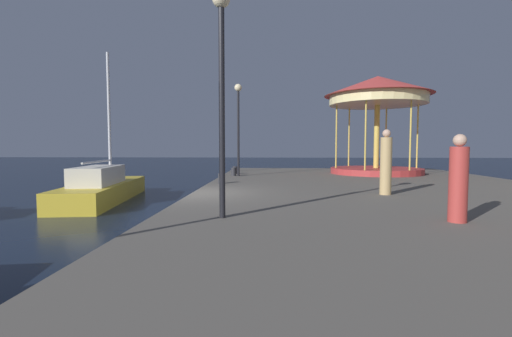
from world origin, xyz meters
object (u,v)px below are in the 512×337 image
object	(u,v)px
sailboat_yellow	(102,188)
lamp_post_near_edge	(222,65)
person_far_corner	(386,164)
bollard_center	(221,178)
bollard_south	(234,172)
carousel	(377,101)
lamp_post_mid_promenade	(238,114)
bollard_north	(235,170)
person_by_the_water	(458,181)

from	to	relation	value
sailboat_yellow	lamp_post_near_edge	size ratio (longest dim) A/B	1.52
lamp_post_near_edge	person_far_corner	size ratio (longest dim) A/B	2.31
bollard_center	bollard_south	bearing A→B (deg)	88.46
sailboat_yellow	bollard_south	size ratio (longest dim) A/B	17.28
carousel	lamp_post_mid_promenade	size ratio (longest dim) A/B	1.24
lamp_post_mid_promenade	sailboat_yellow	bearing A→B (deg)	-148.51
sailboat_yellow	bollard_south	bearing A→B (deg)	33.05
lamp_post_near_edge	bollard_north	world-z (taller)	lamp_post_near_edge
lamp_post_near_edge	sailboat_yellow	bearing A→B (deg)	130.27
sailboat_yellow	carousel	world-z (taller)	sailboat_yellow
carousel	person_far_corner	xyz separation A→B (m)	(-2.13, -8.38, -2.91)
person_by_the_water	lamp_post_mid_promenade	bearing A→B (deg)	116.61
lamp_post_mid_promenade	person_by_the_water	world-z (taller)	lamp_post_mid_promenade
bollard_south	person_by_the_water	xyz separation A→B (m)	(5.47, -10.48, 0.59)
bollard_north	bollard_center	world-z (taller)	same
lamp_post_mid_promenade	carousel	bearing A→B (deg)	14.47
carousel	lamp_post_mid_promenade	world-z (taller)	carousel
lamp_post_near_edge	lamp_post_mid_promenade	distance (m)	10.25
bollard_north	bollard_south	xyz separation A→B (m)	(0.06, -1.20, 0.00)
bollard_south	carousel	bearing A→B (deg)	13.71
lamp_post_near_edge	bollard_north	size ratio (longest dim) A/B	11.37
person_far_corner	bollard_center	bearing A→B (deg)	151.52
sailboat_yellow	bollard_south	xyz separation A→B (m)	(5.04, 3.28, 0.44)
bollard_north	person_far_corner	world-z (taller)	person_far_corner
bollard_center	person_by_the_water	xyz separation A→B (m)	(5.57, -6.86, 0.59)
lamp_post_near_edge	person_by_the_water	xyz separation A→B (m)	(4.59, -0.20, -2.29)
bollard_south	person_far_corner	world-z (taller)	person_far_corner
lamp_post_mid_promenade	bollard_center	distance (m)	4.58
bollard_south	person_by_the_water	size ratio (longest dim) A/B	0.24
carousel	bollard_north	bearing A→B (deg)	-175.31
carousel	lamp_post_mid_promenade	bearing A→B (deg)	-165.53
carousel	bollard_north	size ratio (longest dim) A/B	13.90
sailboat_yellow	person_by_the_water	distance (m)	12.78
sailboat_yellow	person_by_the_water	size ratio (longest dim) A/B	4.08
person_far_corner	lamp_post_mid_promenade	bearing A→B (deg)	127.93
carousel	lamp_post_near_edge	xyz separation A→B (m)	(-6.58, -12.09, -0.75)
lamp_post_near_edge	person_by_the_water	size ratio (longest dim) A/B	2.68
bollard_north	carousel	bearing A→B (deg)	4.69
bollard_north	bollard_south	bearing A→B (deg)	-87.21
carousel	sailboat_yellow	bearing A→B (deg)	-157.80
carousel	person_by_the_water	world-z (taller)	carousel
bollard_north	person_by_the_water	xyz separation A→B (m)	(5.53, -11.68, 0.59)
carousel	person_far_corner	size ratio (longest dim) A/B	2.83
bollard_north	sailboat_yellow	bearing A→B (deg)	-138.01
bollard_north	bollard_south	world-z (taller)	same
sailboat_yellow	carousel	bearing A→B (deg)	22.20
carousel	person_by_the_water	bearing A→B (deg)	-99.19
person_by_the_water	person_far_corner	distance (m)	3.92
carousel	bollard_center	bearing A→B (deg)	-144.25
lamp_post_near_edge	person_far_corner	distance (m)	6.18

